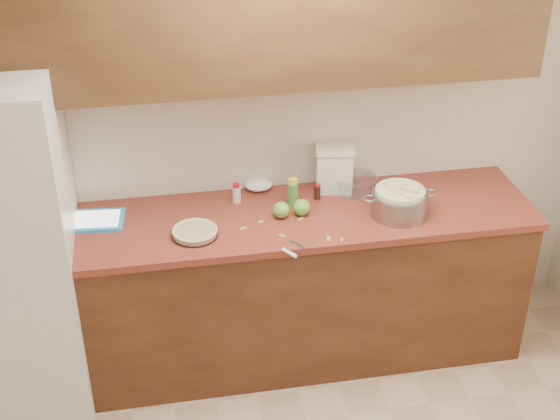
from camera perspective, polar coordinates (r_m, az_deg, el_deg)
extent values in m
plane|color=beige|center=(4.21, -0.30, 6.37)|extent=(3.60, 0.00, 3.60)
cube|color=#5C2E19|center=(4.36, 0.47, -5.74)|extent=(2.60, 0.65, 0.88)
cube|color=maroon|center=(4.11, 0.50, -0.56)|extent=(2.64, 0.68, 0.04)
cube|color=#56371A|center=(3.83, 0.13, 14.26)|extent=(2.60, 0.34, 0.70)
cube|color=silver|center=(4.10, -19.62, -2.63)|extent=(0.70, 0.70, 1.80)
cylinder|color=silver|center=(3.94, -6.25, -1.66)|extent=(0.24, 0.24, 0.03)
cylinder|color=tan|center=(3.93, -6.25, -1.64)|extent=(0.21, 0.21, 0.03)
torus|color=tan|center=(3.93, -6.26, -1.49)|extent=(0.23, 0.23, 0.02)
cylinder|color=gray|center=(4.12, 8.72, 0.47)|extent=(0.30, 0.30, 0.13)
torus|color=gray|center=(4.05, 6.57, 0.85)|extent=(0.07, 0.07, 0.01)
torus|color=gray|center=(4.15, 10.91, 1.24)|extent=(0.07, 0.07, 0.01)
cylinder|color=beige|center=(4.11, 8.74, 0.67)|extent=(0.26, 0.26, 0.14)
cube|color=silver|center=(4.31, 3.97, 3.07)|extent=(0.23, 0.23, 0.24)
cube|color=#F0E8C0|center=(4.25, 4.03, 4.62)|extent=(0.24, 0.24, 0.02)
cube|color=#2A94CB|center=(4.14, -13.29, -0.75)|extent=(0.31, 0.24, 0.02)
cube|color=white|center=(4.13, -13.31, -0.63)|extent=(0.25, 0.19, 0.00)
cube|color=gray|center=(3.85, 1.26, -2.52)|extent=(0.07, 0.10, 0.00)
cylinder|color=white|center=(3.77, 0.69, -3.15)|extent=(0.07, 0.09, 0.02)
cylinder|color=#4C8C38|center=(4.16, 0.94, 1.21)|extent=(0.06, 0.06, 0.13)
cylinder|color=yellow|center=(4.13, 0.95, 2.14)|extent=(0.05, 0.05, 0.03)
cylinder|color=beige|center=(4.20, -3.19, 1.13)|extent=(0.05, 0.05, 0.09)
cylinder|color=red|center=(4.17, -3.21, 1.80)|extent=(0.04, 0.04, 0.02)
cylinder|color=black|center=(4.23, 2.76, 1.27)|extent=(0.03, 0.03, 0.08)
cylinder|color=red|center=(4.21, 2.77, 1.81)|extent=(0.03, 0.03, 0.02)
cylinder|color=silver|center=(4.32, 5.49, 1.92)|extent=(0.23, 0.23, 0.09)
torus|color=silver|center=(4.30, 5.52, 2.40)|extent=(0.24, 0.24, 0.01)
ellipsoid|color=white|center=(4.32, -1.57, 1.88)|extent=(0.19, 0.17, 0.06)
sphere|color=#61A331|center=(4.05, 0.09, 0.01)|extent=(0.09, 0.09, 0.09)
cylinder|color=#3F2D19|center=(4.03, 0.09, 0.63)|extent=(0.01, 0.01, 0.01)
sphere|color=#61A331|center=(4.07, 1.58, 0.20)|extent=(0.09, 0.09, 0.09)
cylinder|color=#3F2D19|center=(4.05, 1.59, 0.83)|extent=(0.01, 0.01, 0.01)
cube|color=#8BC35E|center=(3.90, 3.57, -2.12)|extent=(0.02, 0.04, 0.00)
cube|color=#8BC35E|center=(3.98, -2.72, -1.35)|extent=(0.04, 0.03, 0.00)
cube|color=#8BC35E|center=(3.92, 0.16, -1.88)|extent=(0.03, 0.03, 0.00)
cube|color=#8BC35E|center=(4.06, 1.53, -0.63)|extent=(0.04, 0.03, 0.00)
cube|color=#8BC35E|center=(4.03, -1.41, -0.85)|extent=(0.04, 0.03, 0.00)
cube|color=#8BC35E|center=(3.90, 4.55, -2.19)|extent=(0.02, 0.03, 0.00)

